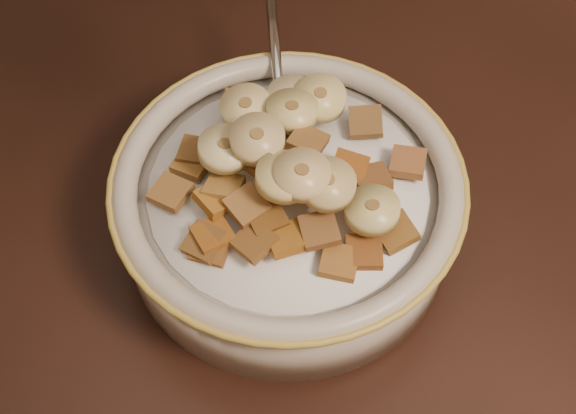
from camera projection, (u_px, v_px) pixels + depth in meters
The scene contains 42 objects.
cereal_bowl at pixel (288, 213), 0.49m from camera, with size 0.20×0.20×0.05m, color #AD9E8D.
milk at pixel (288, 190), 0.47m from camera, with size 0.17×0.17×0.00m, color white.
spoon at pixel (284, 143), 0.48m from camera, with size 0.04×0.05×0.01m, color #B0B1B2.
cereal_square_0 at pixel (210, 247), 0.44m from camera, with size 0.02×0.02×0.01m, color brown.
cereal_square_1 at pixel (361, 193), 0.45m from camera, with size 0.02×0.02×0.01m, color brown.
cereal_square_2 at pixel (247, 205), 0.44m from camera, with size 0.02×0.02×0.01m, color brown.
cereal_square_3 at pixel (396, 232), 0.44m from camera, with size 0.02×0.02×0.01m, color #9C6824.
cereal_square_4 at pixel (268, 166), 0.45m from camera, with size 0.02×0.02×0.01m, color #955A29.
cereal_square_5 at pixel (308, 142), 0.46m from camera, with size 0.02×0.02×0.01m, color olive.
cereal_square_6 at pixel (366, 122), 0.49m from camera, with size 0.02×0.02×0.01m, color olive.
cereal_square_7 at pixel (192, 163), 0.47m from camera, with size 0.02×0.02×0.01m, color #905D24.
cereal_square_8 at pixel (213, 235), 0.44m from camera, with size 0.02×0.02×0.01m, color #99531D.
cereal_square_9 at pixel (196, 152), 0.48m from camera, with size 0.02×0.02×0.01m, color brown.
cereal_square_10 at pixel (319, 230), 0.44m from camera, with size 0.02×0.02×0.01m, color brown.
cereal_square_11 at pixel (278, 115), 0.49m from camera, with size 0.02×0.02×0.01m, color #9C521E.
cereal_square_12 at pixel (372, 178), 0.46m from camera, with size 0.02×0.02×0.01m, color brown.
cereal_square_13 at pixel (339, 262), 0.44m from camera, with size 0.02×0.02×0.01m, color #905F30.
cereal_square_14 at pixel (224, 187), 0.45m from camera, with size 0.02×0.02×0.01m, color brown.
cereal_square_15 at pixel (322, 180), 0.45m from camera, with size 0.02×0.02×0.01m, color #98541C.
cereal_square_16 at pixel (349, 168), 0.46m from camera, with size 0.02×0.02×0.01m, color #954B1A.
cereal_square_17 at pixel (260, 137), 0.47m from camera, with size 0.02×0.02×0.01m, color brown.
cereal_square_18 at pixel (287, 239), 0.44m from camera, with size 0.02×0.02×0.01m, color #925C20.
cereal_square_19 at pixel (249, 136), 0.47m from camera, with size 0.02×0.02×0.01m, color #8A5F18.
cereal_square_20 at pixel (217, 199), 0.45m from camera, with size 0.02×0.02×0.01m, color #965E1B.
cereal_square_21 at pixel (239, 102), 0.50m from camera, with size 0.02×0.02×0.01m, color #98622B.
cereal_square_22 at pixel (170, 192), 0.46m from camera, with size 0.02×0.02×0.01m, color brown.
cereal_square_23 at pixel (292, 169), 0.45m from camera, with size 0.02×0.02×0.01m, color brown.
cereal_square_24 at pixel (204, 242), 0.44m from camera, with size 0.02×0.02×0.01m, color brown.
cereal_square_25 at pixel (266, 217), 0.44m from camera, with size 0.02×0.02×0.01m, color #623512.
cereal_square_26 at pixel (408, 162), 0.47m from camera, with size 0.02×0.02×0.01m, color #985A2D.
cereal_square_27 at pixel (364, 252), 0.44m from camera, with size 0.02×0.02×0.01m, color brown.
cereal_square_28 at pixel (254, 242), 0.43m from camera, with size 0.02×0.02×0.01m, color brown.
banana_slice_0 at pixel (246, 108), 0.48m from camera, with size 0.03×0.03×0.01m, color beige.
banana_slice_1 at pixel (225, 149), 0.45m from camera, with size 0.03×0.03×0.01m, color #F6E8A4.
banana_slice_2 at pixel (328, 184), 0.43m from camera, with size 0.03×0.03×0.01m, color tan.
banana_slice_3 at pixel (292, 111), 0.47m from camera, with size 0.03×0.03×0.01m, color #E7D58B.
banana_slice_4 at pixel (320, 98), 0.48m from camera, with size 0.03×0.03×0.01m, color #CEC684.
banana_slice_5 at pixel (302, 175), 0.43m from camera, with size 0.03×0.03×0.01m, color tan.
banana_slice_6 at pixel (292, 99), 0.49m from camera, with size 0.03×0.03×0.01m, color #C7B385.
banana_slice_7 at pixel (284, 177), 0.43m from camera, with size 0.03×0.03×0.01m, color #F1DB85.
banana_slice_8 at pixel (257, 139), 0.44m from camera, with size 0.03×0.03×0.01m, color #CEB780.
banana_slice_9 at pixel (372, 210), 0.44m from camera, with size 0.03×0.03×0.01m, color #D5C67C.
Camera 1 is at (-0.04, -0.33, 1.18)m, focal length 50.00 mm.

